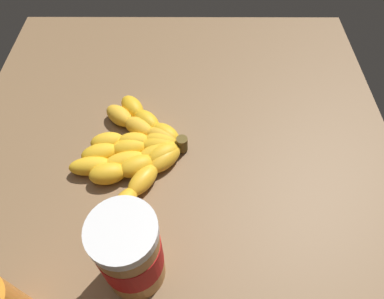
{
  "coord_description": "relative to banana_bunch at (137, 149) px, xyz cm",
  "views": [
    {
      "loc": [
        37.96,
        2.52,
        50.54
      ],
      "look_at": [
        3.3,
        2.41,
        3.93
      ],
      "focal_mm": 32.46,
      "sensor_mm": 36.0,
      "label": 1
    }
  ],
  "objects": [
    {
      "name": "peanut_butter_jar",
      "position": [
        20.85,
        1.9,
        5.79
      ],
      "size": [
        8.34,
        8.34,
        15.02
      ],
      "color": "#B27238",
      "rests_on": "ground_plane"
    },
    {
      "name": "banana_bunch",
      "position": [
        0.0,
        0.0,
        0.0
      ],
      "size": [
        28.37,
        20.27,
        3.64
      ],
      "color": "gold",
      "rests_on": "ground_plane"
    },
    {
      "name": "ground_plane",
      "position": [
        -1.5,
        7.27,
        -3.44
      ],
      "size": [
        83.06,
        79.05,
        3.46
      ],
      "primitive_type": "cube",
      "color": "brown"
    }
  ]
}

